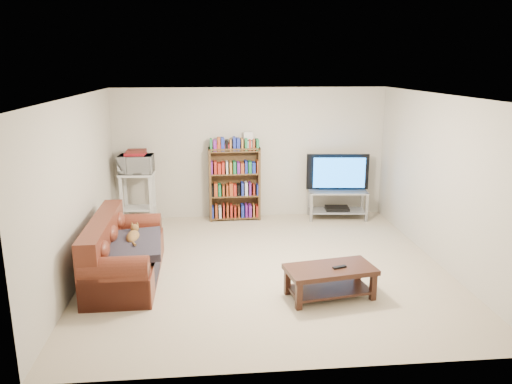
{
  "coord_description": "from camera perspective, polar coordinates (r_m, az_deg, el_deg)",
  "views": [
    {
      "loc": [
        -0.76,
        -6.58,
        2.8
      ],
      "look_at": [
        -0.1,
        0.4,
        1.0
      ],
      "focal_mm": 35.0,
      "sensor_mm": 36.0,
      "label": 1
    }
  ],
  "objects": [
    {
      "name": "shelf_clutter",
      "position": [
        9.02,
        -1.9,
        5.78
      ],
      "size": [
        0.69,
        0.22,
        0.28
      ],
      "rotation": [
        0.0,
        0.0,
        0.02
      ],
      "color": "silver",
      "rests_on": "bookshelf"
    },
    {
      "name": "microwave_stand",
      "position": [
        9.1,
        -13.36,
        0.03
      ],
      "size": [
        0.61,
        0.46,
        0.94
      ],
      "rotation": [
        0.0,
        0.0,
        -0.05
      ],
      "color": "silver",
      "rests_on": "floor"
    },
    {
      "name": "tv_stand",
      "position": [
        9.39,
        9.28,
        -0.86
      ],
      "size": [
        1.11,
        0.58,
        0.54
      ],
      "rotation": [
        0.0,
        0.0,
        -0.1
      ],
      "color": "#999EA3",
      "rests_on": "floor"
    },
    {
      "name": "television",
      "position": [
        9.27,
        9.41,
        2.16
      ],
      "size": [
        1.16,
        0.26,
        0.66
      ],
      "primitive_type": "imported",
      "rotation": [
        0.0,
        0.0,
        3.04
      ],
      "color": "black",
      "rests_on": "tv_stand"
    },
    {
      "name": "wall_left",
      "position": [
        6.99,
        -19.64,
        0.31
      ],
      "size": [
        0.0,
        5.0,
        5.0
      ],
      "primitive_type": "plane",
      "rotation": [
        1.57,
        0.0,
        1.57
      ],
      "color": "beige",
      "rests_on": "ground"
    },
    {
      "name": "wall_right",
      "position": [
        7.52,
        20.44,
        1.19
      ],
      "size": [
        0.0,
        5.0,
        5.0
      ],
      "primitive_type": "plane",
      "rotation": [
        1.57,
        0.0,
        -1.57
      ],
      "color": "beige",
      "rests_on": "ground"
    },
    {
      "name": "remote",
      "position": [
        6.22,
        9.52,
        -8.46
      ],
      "size": [
        0.18,
        0.1,
        0.02
      ],
      "primitive_type": "cube",
      "rotation": [
        0.0,
        0.0,
        0.32
      ],
      "color": "black",
      "rests_on": "coffee_table"
    },
    {
      "name": "coffee_table",
      "position": [
        6.28,
        8.46,
        -9.51
      ],
      "size": [
        1.16,
        0.71,
        0.39
      ],
      "rotation": [
        0.0,
        0.0,
        0.17
      ],
      "color": "#331A12",
      "rests_on": "floor"
    },
    {
      "name": "microwave",
      "position": [
        8.99,
        -13.54,
        3.12
      ],
      "size": [
        0.6,
        0.42,
        0.32
      ],
      "primitive_type": "imported",
      "rotation": [
        0.0,
        0.0,
        -0.05
      ],
      "color": "silver",
      "rests_on": "microwave_stand"
    },
    {
      "name": "game_boxes",
      "position": [
        8.96,
        -13.61,
        4.29
      ],
      "size": [
        0.36,
        0.32,
        0.05
      ],
      "primitive_type": "cube",
      "rotation": [
        0.0,
        0.0,
        -0.05
      ],
      "color": "maroon",
      "rests_on": "microwave"
    },
    {
      "name": "ceiling",
      "position": [
        6.64,
        1.21,
        10.93
      ],
      "size": [
        5.0,
        5.0,
        0.0
      ],
      "primitive_type": "plane",
      "rotation": [
        3.14,
        0.0,
        0.0
      ],
      "color": "white",
      "rests_on": "ground"
    },
    {
      "name": "sofa",
      "position": [
        6.97,
        -15.25,
        -7.17
      ],
      "size": [
        0.87,
        1.96,
        0.84
      ],
      "rotation": [
        0.0,
        0.0,
        0.01
      ],
      "color": "#602718",
      "rests_on": "floor"
    },
    {
      "name": "wall_front",
      "position": [
        4.45,
        4.86,
        -6.74
      ],
      "size": [
        5.0,
        0.0,
        5.0
      ],
      "primitive_type": "plane",
      "rotation": [
        -1.57,
        0.0,
        0.0
      ],
      "color": "beige",
      "rests_on": "ground"
    },
    {
      "name": "cat",
      "position": [
        6.89,
        -13.89,
        -4.99
      ],
      "size": [
        0.22,
        0.53,
        0.16
      ],
      "primitive_type": null,
      "rotation": [
        0.0,
        0.0,
        0.01
      ],
      "color": "brown",
      "rests_on": "sofa"
    },
    {
      "name": "floor",
      "position": [
        7.2,
        1.11,
        -8.51
      ],
      "size": [
        5.0,
        5.0,
        0.0
      ],
      "primitive_type": "plane",
      "color": "beige",
      "rests_on": "ground"
    },
    {
      "name": "bookshelf",
      "position": [
        9.14,
        -2.47,
        1.06
      ],
      "size": [
        0.94,
        0.31,
        1.35
      ],
      "rotation": [
        0.0,
        0.0,
        0.02
      ],
      "color": "#4D341A",
      "rests_on": "floor"
    },
    {
      "name": "blanket",
      "position": [
        6.75,
        -14.06,
        -5.97
      ],
      "size": [
        0.84,
        1.04,
        0.18
      ],
      "primitive_type": "cube",
      "rotation": [
        0.05,
        -0.04,
        0.09
      ],
      "color": "#2D2933",
      "rests_on": "sofa"
    },
    {
      "name": "wall_back",
      "position": [
        9.26,
        -0.62,
        4.44
      ],
      "size": [
        5.0,
        0.0,
        5.0
      ],
      "primitive_type": "plane",
      "rotation": [
        1.57,
        0.0,
        0.0
      ],
      "color": "beige",
      "rests_on": "ground"
    },
    {
      "name": "dvd_player",
      "position": [
        9.43,
        9.24,
        -1.86
      ],
      "size": [
        0.46,
        0.34,
        0.06
      ],
      "primitive_type": "cube",
      "rotation": [
        0.0,
        0.0,
        -0.1
      ],
      "color": "black",
      "rests_on": "tv_stand"
    }
  ]
}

